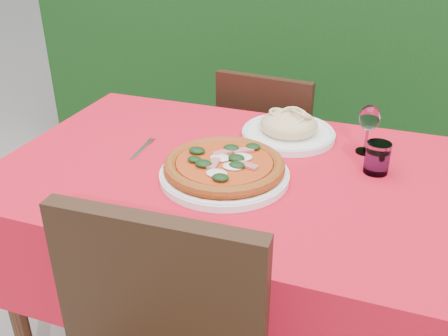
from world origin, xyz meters
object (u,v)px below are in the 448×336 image
(pizza_plate, at_px, (224,168))
(fork, at_px, (140,151))
(chair_far, at_px, (269,154))
(pasta_plate, at_px, (289,129))
(wine_glass, at_px, (369,120))
(water_glass, at_px, (377,159))

(pizza_plate, relative_size, fork, 2.57)
(chair_far, height_order, pasta_plate, chair_far)
(wine_glass, bearing_deg, fork, -160.67)
(pasta_plate, bearing_deg, pizza_plate, -107.35)
(fork, bearing_deg, water_glass, 5.83)
(pizza_plate, bearing_deg, wine_glass, 40.57)
(chair_far, bearing_deg, wine_glass, 139.42)
(pasta_plate, relative_size, water_glass, 3.33)
(water_glass, distance_m, fork, 0.69)
(chair_far, relative_size, pasta_plate, 2.85)
(pasta_plate, distance_m, fork, 0.47)
(pizza_plate, xyz_separation_m, water_glass, (0.38, 0.18, 0.01))
(chair_far, relative_size, pizza_plate, 2.00)
(pizza_plate, relative_size, wine_glass, 2.81)
(water_glass, bearing_deg, pizza_plate, -155.43)
(pasta_plate, relative_size, wine_glass, 1.97)
(pasta_plate, distance_m, water_glass, 0.32)
(chair_far, bearing_deg, water_glass, 134.99)
(pizza_plate, relative_size, pasta_plate, 1.43)
(water_glass, bearing_deg, pasta_plate, 152.46)
(chair_far, bearing_deg, pizza_plate, 99.80)
(wine_glass, bearing_deg, water_glass, -71.09)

